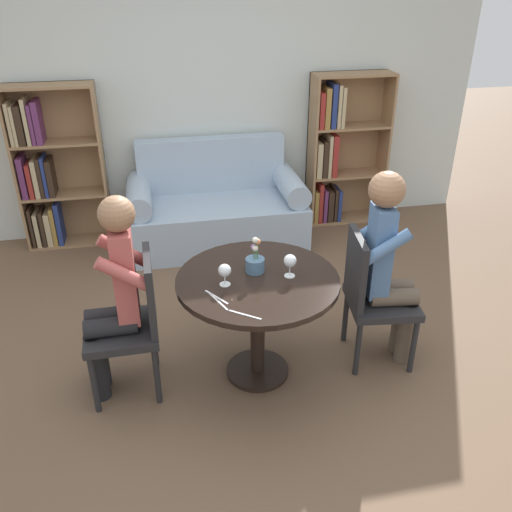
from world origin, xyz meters
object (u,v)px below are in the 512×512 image
Objects in this scene: wine_glass_left at (225,271)px; chair_right at (372,293)px; bookshelf_left at (50,172)px; chair_left at (133,319)px; person_right at (389,265)px; flower_vase at (255,261)px; bookshelf_right at (337,153)px; wine_glass_right at (290,262)px; couch at (216,210)px; person_left at (114,296)px.

chair_right is at bearing 3.53° from wine_glass_left.
chair_left is (0.70, -2.17, -0.20)m from bookshelf_left.
chair_right is 0.99m from wine_glass_left.
chair_left is 1.00× the size of chair_right.
person_right is 0.83m from flower_vase.
person_right is (0.08, -0.02, 0.21)m from chair_right.
bookshelf_right is 11.05× the size of wine_glass_left.
chair_left reaches higher than wine_glass_left.
bookshelf_right is 1.61× the size of chair_left.
flower_vase is at bearing 93.38° from chair_left.
chair_right is 6.84× the size of wine_glass_left.
chair_left is at bearing 177.30° from wine_glass_right.
couch is 1.25× the size of person_left.
chair_left is at bearing -72.13° from bookshelf_left.
person_left is at bearing 174.30° from wine_glass_left.
bookshelf_left is 2.75m from wine_glass_right.
person_right is (2.26, -2.19, 0.01)m from bookshelf_left.
wine_glass_left is 0.39m from wine_glass_right.
person_left is at bearing 97.22° from chair_right.
chair_right is (2.18, -2.18, -0.20)m from bookshelf_left.
flower_vase reaches higher than wine_glass_left.
chair_left is 0.20m from person_left.
person_left is 1.65m from person_right.
person_right is at bearing -44.11° from bookshelf_left.
chair_left is 0.71× the size of person_left.
person_left is 5.52× the size of flower_vase.
bookshelf_right is (1.24, 0.27, 0.39)m from couch.
couch is at bearing 30.52° from person_right.
bookshelf_right is (2.68, 0.00, 0.00)m from bookshelf_left.
bookshelf_right is at bearing 64.60° from wine_glass_right.
bookshelf_right reaches higher than person_left.
chair_right reaches higher than wine_glass_left.
chair_left is at bearing -132.39° from bookshelf_right.
flower_vase is at bearing 92.86° from chair_right.
bookshelf_right is 2.46m from flower_vase.
couch is 1.22× the size of person_right.
wine_glass_left is at bearing 100.93° from chair_right.
wine_glass_right is at bearing -115.40° from bookshelf_right.
flower_vase is at bearing 93.07° from person_left.
person_right is at bearing -5.37° from flower_vase.
person_left is 0.65m from wine_glass_left.
chair_left is 3.92× the size of flower_vase.
bookshelf_left is 1.12× the size of person_right.
person_right is 9.23× the size of wine_glass_right.
wine_glass_left is (1.24, -2.23, 0.10)m from bookshelf_left.
couch reaches higher than chair_left.
bookshelf_left is at bearing -164.94° from person_left.
couch reaches higher than wine_glass_right.
person_right is 0.64m from wine_glass_right.
bookshelf_left reaches higher than wine_glass_right.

